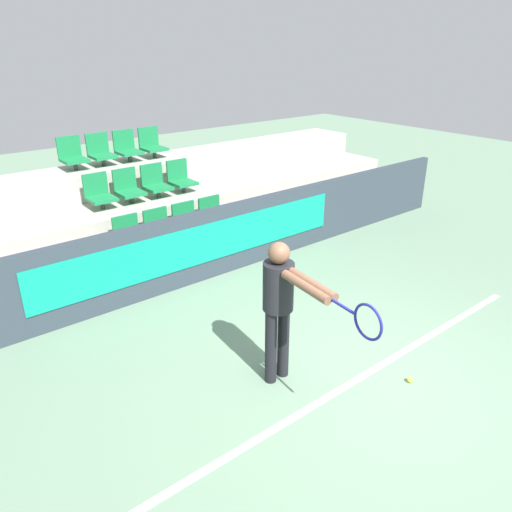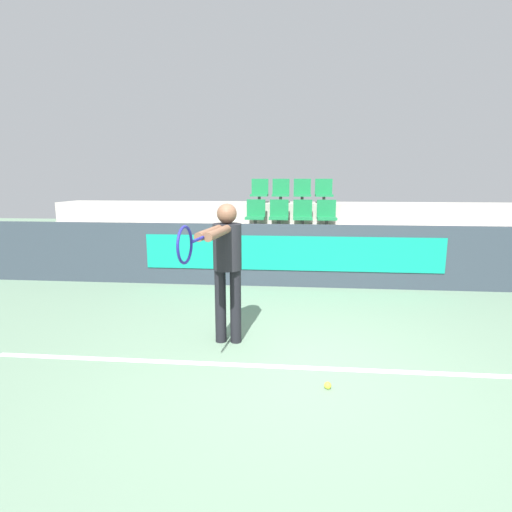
% 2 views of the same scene
% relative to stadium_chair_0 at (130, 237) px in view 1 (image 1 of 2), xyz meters
% --- Properties ---
extents(ground_plane, '(30.00, 30.00, 0.00)m').
position_rel_stadium_chair_0_xyz_m(ground_plane, '(0.77, -4.01, -0.70)').
color(ground_plane, slate).
extents(court_baseline, '(6.26, 0.08, 0.01)m').
position_rel_stadium_chair_0_xyz_m(court_baseline, '(0.77, -3.92, -0.69)').
color(court_baseline, white).
rests_on(court_baseline, ground).
extents(barrier_wall, '(11.71, 0.14, 1.12)m').
position_rel_stadium_chair_0_xyz_m(barrier_wall, '(0.77, -0.72, -0.14)').
color(barrier_wall, '#2D3842').
rests_on(barrier_wall, ground).
extents(bleacher_tier_front, '(11.31, 1.01, 0.45)m').
position_rel_stadium_chair_0_xyz_m(bleacher_tier_front, '(0.77, -0.13, -0.47)').
color(bleacher_tier_front, '#ADA89E').
rests_on(bleacher_tier_front, ground).
extents(bleacher_tier_middle, '(11.31, 1.01, 0.90)m').
position_rel_stadium_chair_0_xyz_m(bleacher_tier_middle, '(0.77, 0.89, -0.25)').
color(bleacher_tier_middle, '#ADA89E').
rests_on(bleacher_tier_middle, ground).
extents(bleacher_tier_back, '(11.31, 1.01, 1.36)m').
position_rel_stadium_chair_0_xyz_m(bleacher_tier_back, '(0.77, 1.90, -0.02)').
color(bleacher_tier_back, '#ADA89E').
rests_on(bleacher_tier_back, ground).
extents(stadium_chair_0, '(0.41, 0.44, 0.56)m').
position_rel_stadium_chair_0_xyz_m(stadium_chair_0, '(0.00, 0.00, 0.00)').
color(stadium_chair_0, '#333333').
rests_on(stadium_chair_0, bleacher_tier_front).
extents(stadium_chair_1, '(0.41, 0.44, 0.56)m').
position_rel_stadium_chair_0_xyz_m(stadium_chair_1, '(0.52, 0.00, 0.00)').
color(stadium_chair_1, '#333333').
rests_on(stadium_chair_1, bleacher_tier_front).
extents(stadium_chair_2, '(0.41, 0.44, 0.56)m').
position_rel_stadium_chair_0_xyz_m(stadium_chair_2, '(1.03, 0.00, 0.00)').
color(stadium_chair_2, '#333333').
rests_on(stadium_chair_2, bleacher_tier_front).
extents(stadium_chair_3, '(0.41, 0.44, 0.56)m').
position_rel_stadium_chair_0_xyz_m(stadium_chair_3, '(1.55, 0.00, 0.00)').
color(stadium_chair_3, '#333333').
rests_on(stadium_chair_3, bleacher_tier_front).
extents(stadium_chair_4, '(0.41, 0.44, 0.56)m').
position_rel_stadium_chair_0_xyz_m(stadium_chair_4, '(0.00, 1.01, 0.45)').
color(stadium_chair_4, '#333333').
rests_on(stadium_chair_4, bleacher_tier_middle).
extents(stadium_chair_5, '(0.41, 0.44, 0.56)m').
position_rel_stadium_chair_0_xyz_m(stadium_chair_5, '(0.52, 1.01, 0.45)').
color(stadium_chair_5, '#333333').
rests_on(stadium_chair_5, bleacher_tier_middle).
extents(stadium_chair_6, '(0.41, 0.44, 0.56)m').
position_rel_stadium_chair_0_xyz_m(stadium_chair_6, '(1.03, 1.01, 0.45)').
color(stadium_chair_6, '#333333').
rests_on(stadium_chair_6, bleacher_tier_middle).
extents(stadium_chair_7, '(0.41, 0.44, 0.56)m').
position_rel_stadium_chair_0_xyz_m(stadium_chair_7, '(1.55, 1.01, 0.45)').
color(stadium_chair_7, '#333333').
rests_on(stadium_chair_7, bleacher_tier_middle).
extents(stadium_chair_8, '(0.41, 0.44, 0.56)m').
position_rel_stadium_chair_0_xyz_m(stadium_chair_8, '(0.00, 2.03, 0.90)').
color(stadium_chair_8, '#333333').
rests_on(stadium_chair_8, bleacher_tier_back).
extents(stadium_chair_9, '(0.41, 0.44, 0.56)m').
position_rel_stadium_chair_0_xyz_m(stadium_chair_9, '(0.52, 2.03, 0.90)').
color(stadium_chair_9, '#333333').
rests_on(stadium_chair_9, bleacher_tier_back).
extents(stadium_chair_10, '(0.41, 0.44, 0.56)m').
position_rel_stadium_chair_0_xyz_m(stadium_chair_10, '(1.03, 2.03, 0.90)').
color(stadium_chair_10, '#333333').
rests_on(stadium_chair_10, bleacher_tier_back).
extents(stadium_chair_11, '(0.41, 0.44, 0.56)m').
position_rel_stadium_chair_0_xyz_m(stadium_chair_11, '(1.55, 2.03, 0.90)').
color(stadium_chair_11, '#333333').
rests_on(stadium_chair_11, bleacher_tier_back).
extents(tennis_player, '(0.34, 1.59, 1.63)m').
position_rel_stadium_chair_0_xyz_m(tennis_player, '(0.09, -3.40, 0.32)').
color(tennis_player, black).
rests_on(tennis_player, ground).
extents(tennis_ball, '(0.07, 0.07, 0.07)m').
position_rel_stadium_chair_0_xyz_m(tennis_ball, '(1.18, -4.31, -0.67)').
color(tennis_ball, '#CCDB33').
rests_on(tennis_ball, ground).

